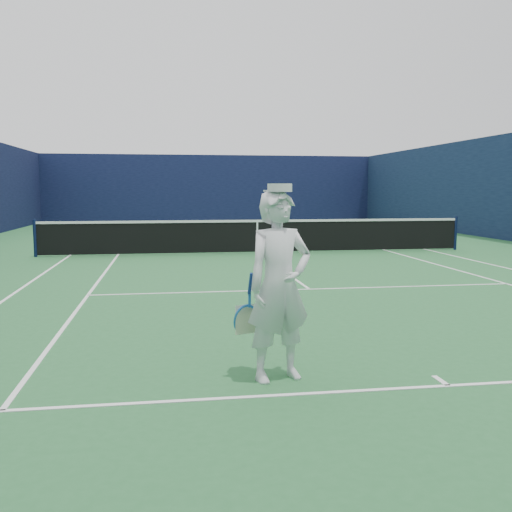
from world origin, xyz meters
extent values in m
plane|color=#266332|center=(0.00, 0.00, 0.00)|extent=(80.00, 80.00, 0.00)
cube|color=white|center=(0.00, 11.88, 0.00)|extent=(11.03, 0.06, 0.01)
cube|color=white|center=(0.00, -11.88, 0.00)|extent=(11.03, 0.06, 0.01)
cube|color=white|center=(-5.49, 0.00, 0.00)|extent=(0.06, 23.83, 0.01)
cube|color=white|center=(5.49, 0.00, 0.00)|extent=(0.06, 23.83, 0.01)
cube|color=white|center=(-4.12, 0.00, 0.00)|extent=(0.06, 23.77, 0.01)
cube|color=white|center=(4.12, 0.00, 0.00)|extent=(0.06, 23.77, 0.01)
cube|color=white|center=(0.00, 6.40, 0.00)|extent=(8.23, 0.06, 0.01)
cube|color=white|center=(0.00, -6.40, 0.00)|extent=(8.23, 0.06, 0.01)
cube|color=white|center=(0.00, 0.00, 0.00)|extent=(0.06, 12.80, 0.01)
cube|color=white|center=(0.00, 11.73, 0.00)|extent=(0.06, 0.30, 0.01)
cube|color=white|center=(0.00, -11.73, 0.00)|extent=(0.06, 0.30, 0.01)
cube|color=#0E1435|center=(0.00, 18.00, 2.00)|extent=(20.12, 0.12, 4.00)
cylinder|color=#141E4C|center=(-6.40, 0.00, 0.54)|extent=(0.09, 0.09, 1.07)
cylinder|color=#141E4C|center=(6.40, 0.00, 0.54)|extent=(0.09, 0.09, 1.07)
cube|color=black|center=(0.00, 0.00, 0.50)|extent=(12.79, 0.02, 0.92)
cube|color=white|center=(0.00, 0.00, 0.97)|extent=(12.79, 0.04, 0.07)
cube|color=white|center=(0.00, 0.00, 0.47)|extent=(0.05, 0.03, 0.94)
imported|color=white|center=(-1.59, -11.42, 0.95)|extent=(0.80, 0.64, 1.90)
cylinder|color=white|center=(-1.59, -11.42, 1.92)|extent=(0.24, 0.24, 0.08)
cube|color=white|center=(-1.62, -11.29, 1.89)|extent=(0.20, 0.15, 0.02)
cylinder|color=navy|center=(-1.88, -11.42, 0.99)|extent=(0.06, 0.10, 0.22)
cube|color=blue|center=(-1.88, -11.37, 0.81)|extent=(0.03, 0.03, 0.14)
torus|color=blue|center=(-1.91, -11.31, 0.60)|extent=(0.31, 0.18, 0.29)
cube|color=beige|center=(-1.91, -11.31, 0.60)|extent=(0.21, 0.07, 0.30)
sphere|color=#D7E81A|center=(-1.37, -11.24, 1.05)|extent=(0.07, 0.07, 0.07)
sphere|color=#D7E81A|center=(-1.33, -11.21, 1.08)|extent=(0.07, 0.07, 0.07)
camera|label=1|loc=(-2.67, -16.89, 1.90)|focal=40.00mm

